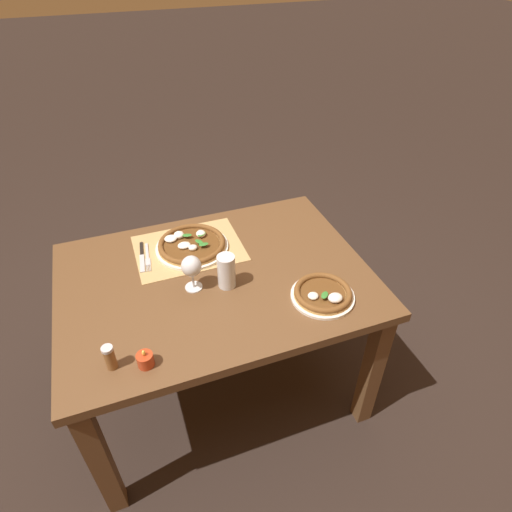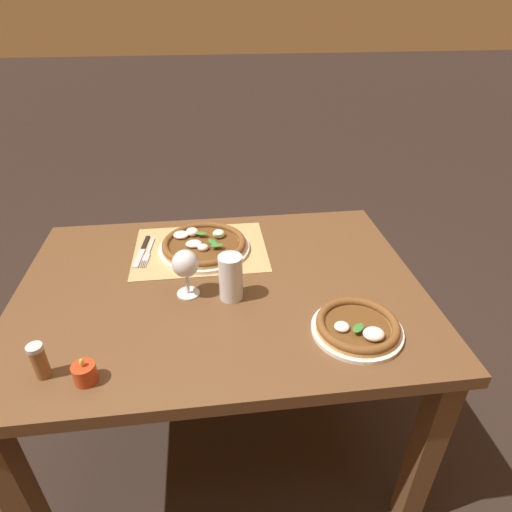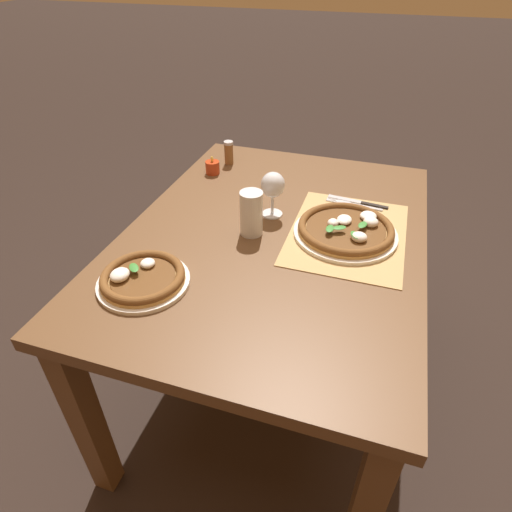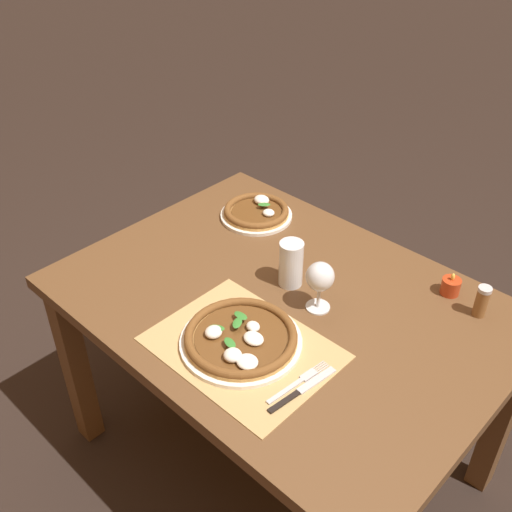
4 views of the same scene
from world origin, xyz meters
TOP-DOWN VIEW (x-y plane):
  - ground_plane at (0.00, 0.00)m, footprint 24.00×24.00m
  - dining_table at (0.00, 0.00)m, footprint 1.27×0.93m
  - paper_placemat at (0.06, -0.22)m, footprint 0.47×0.36m
  - pizza_near at (0.05, -0.22)m, footprint 0.33×0.33m
  - pizza_far at (-0.36, 0.27)m, footprint 0.25×0.25m
  - wine_glass at (0.10, 0.04)m, footprint 0.08×0.08m
  - pint_glass at (-0.03, 0.07)m, footprint 0.07×0.07m
  - fork at (0.24, -0.22)m, footprint 0.04×0.20m
  - knife at (0.27, -0.23)m, footprint 0.04×0.22m
  - votive_candle at (0.34, 0.36)m, footprint 0.06×0.06m
  - pepper_shaker at (0.45, 0.33)m, footprint 0.04×0.04m

SIDE VIEW (x-z plane):
  - ground_plane at x=0.00m, z-range 0.00..0.00m
  - dining_table at x=0.00m, z-range 0.27..1.01m
  - paper_placemat at x=0.06m, z-range 0.74..0.74m
  - fork at x=0.24m, z-range 0.74..0.75m
  - knife at x=0.27m, z-range 0.74..0.75m
  - pizza_far at x=-0.36m, z-range 0.73..0.79m
  - pizza_near at x=0.05m, z-range 0.74..0.79m
  - votive_candle at x=0.34m, z-range 0.73..0.80m
  - pepper_shaker at x=0.45m, z-range 0.74..0.84m
  - pint_glass at x=-0.03m, z-range 0.74..0.88m
  - wine_glass at x=0.10m, z-range 0.77..0.92m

